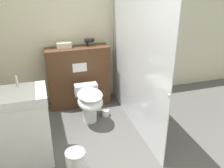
# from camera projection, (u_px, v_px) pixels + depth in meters

# --- Properties ---
(wall_back) EXTENTS (8.00, 0.06, 2.50)m
(wall_back) POSITION_uv_depth(u_px,v_px,m) (85.00, 28.00, 4.00)
(wall_back) COLOR beige
(wall_back) RESTS_ON ground_plane
(partition_panel) EXTENTS (1.00, 0.31, 1.00)m
(partition_panel) POSITION_uv_depth(u_px,v_px,m) (79.00, 77.00, 4.08)
(partition_panel) COLOR #51331E
(partition_panel) RESTS_ON ground_plane
(shower_glass) EXTENTS (0.04, 1.98, 1.95)m
(shower_glass) POSITION_uv_depth(u_px,v_px,m) (135.00, 61.00, 3.35)
(shower_glass) COLOR silver
(shower_glass) RESTS_ON ground_plane
(toilet) EXTENTS (0.36, 0.60, 0.52)m
(toilet) POSITION_uv_depth(u_px,v_px,m) (89.00, 102.00, 3.64)
(toilet) COLOR white
(toilet) RESTS_ON ground_plane
(sink_vanity) EXTENTS (0.59, 0.46, 1.06)m
(sink_vanity) POSITION_uv_depth(u_px,v_px,m) (24.00, 128.00, 2.84)
(sink_vanity) COLOR white
(sink_vanity) RESTS_ON ground_plane
(hair_drier) EXTENTS (0.17, 0.07, 0.13)m
(hair_drier) POSITION_uv_depth(u_px,v_px,m) (89.00, 40.00, 3.91)
(hair_drier) COLOR black
(hair_drier) RESTS_ON partition_panel
(folded_towel) EXTENTS (0.22, 0.13, 0.09)m
(folded_towel) POSITION_uv_depth(u_px,v_px,m) (64.00, 45.00, 3.83)
(folded_towel) COLOR beige
(folded_towel) RESTS_ON partition_panel
(spare_toilet_roll) EXTENTS (0.11, 0.11, 0.10)m
(spare_toilet_roll) POSITION_uv_depth(u_px,v_px,m) (106.00, 113.00, 3.91)
(spare_toilet_roll) COLOR white
(spare_toilet_roll) RESTS_ON ground_plane
(waste_bin) EXTENTS (0.22, 0.22, 0.31)m
(waste_bin) POSITION_uv_depth(u_px,v_px,m) (76.00, 163.00, 2.74)
(waste_bin) COLOR silver
(waste_bin) RESTS_ON ground_plane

